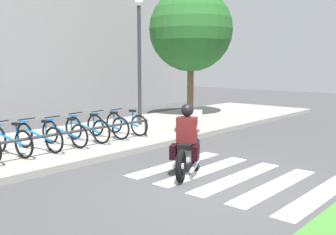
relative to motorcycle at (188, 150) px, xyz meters
name	(u,v)px	position (x,y,z in m)	size (l,w,h in m)	color
ground_plane	(214,188)	(-0.54, -1.03, -0.46)	(48.00, 48.00, 0.00)	#424244
sidewalk	(55,145)	(-0.54, 4.16, -0.39)	(24.00, 4.40, 0.15)	gray
crosswalk_stripe_0	(318,196)	(0.28, -2.63, -0.46)	(2.80, 0.40, 0.01)	white
crosswalk_stripe_1	(275,186)	(0.28, -1.83, -0.46)	(2.80, 0.40, 0.01)	white
crosswalk_stripe_2	(238,178)	(0.28, -1.03, -0.46)	(2.80, 0.40, 0.01)	white
crosswalk_stripe_3	(205,170)	(0.28, -0.23, -0.46)	(2.80, 0.40, 0.01)	white
crosswalk_stripe_4	(176,164)	(0.28, 0.57, -0.46)	(2.80, 0.40, 0.01)	white
motorcycle	(188,150)	(0.00, 0.00, 0.00)	(1.97, 1.15, 1.23)	black
rider	(187,133)	(-0.07, -0.03, 0.37)	(0.77, 0.71, 1.44)	#591919
bicycle_1	(10,140)	(-2.09, 3.50, 0.05)	(0.48, 1.61, 0.78)	black
bicycle_2	(39,136)	(-1.38, 3.50, 0.04)	(0.48, 1.72, 0.76)	black
bicycle_3	(64,133)	(-0.67, 3.50, 0.03)	(0.48, 1.69, 0.74)	black
bicycle_4	(87,129)	(0.04, 3.50, 0.04)	(0.48, 1.66, 0.77)	black
bicycle_5	(108,126)	(0.75, 3.50, 0.04)	(0.48, 1.58, 0.76)	black
bicycle_6	(126,123)	(1.46, 3.50, 0.03)	(0.48, 1.57, 0.75)	black
bike_rack	(77,132)	(-0.67, 2.94, 0.11)	(4.86, 0.07, 0.49)	#333338
street_lamp	(139,51)	(3.06, 4.56, 2.19)	(0.28, 0.28, 4.38)	#2D2D33
tree_near_rack	(191,30)	(6.35, 4.96, 3.10)	(3.34, 3.34, 5.24)	brown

